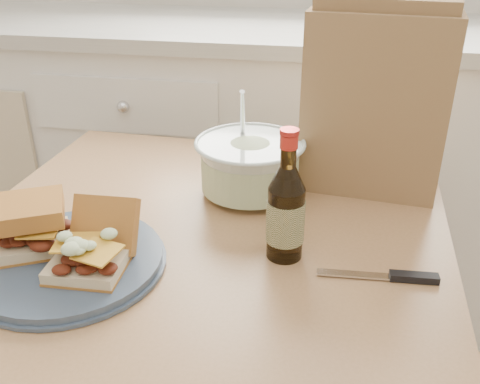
% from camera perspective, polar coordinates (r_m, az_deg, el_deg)
% --- Properties ---
extents(cabinet_run, '(2.50, 0.64, 0.94)m').
position_cam_1_polar(cabinet_run, '(1.86, 6.66, 2.98)').
color(cabinet_run, silver).
rests_on(cabinet_run, ground).
extents(dining_table, '(0.90, 0.90, 0.73)m').
position_cam_1_polar(dining_table, '(1.02, -4.00, -9.61)').
color(dining_table, '#B28054').
rests_on(dining_table, ground).
extents(plate, '(0.30, 0.30, 0.02)m').
position_cam_1_polar(plate, '(0.91, -17.84, -7.07)').
color(plate, '#3D4D63').
rests_on(plate, dining_table).
extents(sandwich_left, '(0.15, 0.14, 0.08)m').
position_cam_1_polar(sandwich_left, '(0.93, -21.53, -3.26)').
color(sandwich_left, beige).
rests_on(sandwich_left, plate).
extents(sandwich_right, '(0.11, 0.15, 0.09)m').
position_cam_1_polar(sandwich_right, '(0.86, -15.39, -5.53)').
color(sandwich_right, beige).
rests_on(sandwich_right, plate).
extents(coleslaw_bowl, '(0.22, 0.22, 0.22)m').
position_cam_1_polar(coleslaw_bowl, '(1.07, 1.05, 2.57)').
color(coleslaw_bowl, silver).
rests_on(coleslaw_bowl, dining_table).
extents(beer_bottle, '(0.06, 0.06, 0.22)m').
position_cam_1_polar(beer_bottle, '(0.86, 4.91, -2.05)').
color(beer_bottle, black).
rests_on(beer_bottle, dining_table).
extents(knife, '(0.19, 0.03, 0.01)m').
position_cam_1_polar(knife, '(0.88, 16.54, -8.64)').
color(knife, silver).
rests_on(knife, dining_table).
extents(paper_bag, '(0.29, 0.21, 0.36)m').
position_cam_1_polar(paper_bag, '(1.11, 14.23, 9.41)').
color(paper_bag, olive).
rests_on(paper_bag, dining_table).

